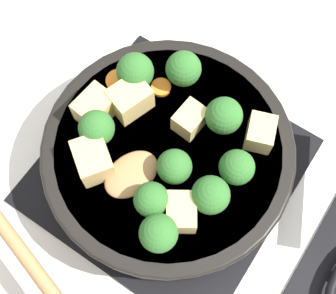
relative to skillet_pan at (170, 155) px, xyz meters
The scene contains 21 objects.
ground_plane 0.06m from the skillet_pan, 65.65° to the right, with size 2.40×2.40×0.00m, color white.
front_burner_grate 0.05m from the skillet_pan, 65.65° to the right, with size 0.31×0.31×0.03m.
skillet_pan is the anchor object (origin of this frame).
wooden_spoon 0.14m from the skillet_pan, 16.05° to the right, with size 0.21×0.22×0.02m.
tofu_cube_center_large 0.06m from the skillet_pan, behind, with size 0.04×0.03×0.03m, color #DBB770.
tofu_cube_near_handle 0.10m from the skillet_pan, 41.60° to the right, with size 0.05×0.04×0.04m, color #DBB770.
tofu_cube_east_chunk 0.08m from the skillet_pan, 105.47° to the right, with size 0.05×0.04×0.04m, color #DBB770.
tofu_cube_west_chunk 0.09m from the skillet_pan, 42.28° to the left, with size 0.04×0.03×0.03m, color #DBB770.
tofu_cube_back_piece 0.11m from the skillet_pan, 82.13° to the right, with size 0.04×0.04×0.04m, color #DBB770.
tofu_cube_front_piece 0.11m from the skillet_pan, 130.26° to the left, with size 0.04×0.03×0.03m, color #DBB770.
broccoli_floret_near_spoon 0.11m from the skillet_pan, 156.63° to the right, with size 0.04×0.04×0.05m.
broccoli_floret_center_top 0.11m from the skillet_pan, 120.55° to the right, with size 0.05×0.05×0.05m.
broccoli_floret_east_rim 0.09m from the skillet_pan, 147.76° to the left, with size 0.04×0.04×0.05m.
broccoli_floret_west_rim 0.10m from the skillet_pan, 67.21° to the left, with size 0.04×0.04×0.05m.
broccoli_floret_north_edge 0.09m from the skillet_pan, 18.10° to the left, with size 0.04×0.04×0.05m.
broccoli_floret_south_cluster 0.10m from the skillet_pan, 64.80° to the right, with size 0.04×0.04×0.05m.
broccoli_floret_mid_floret 0.10m from the skillet_pan, 98.70° to the left, with size 0.04×0.04×0.05m.
broccoli_floret_small_inner 0.06m from the skillet_pan, 42.19° to the left, with size 0.04×0.04×0.05m.
broccoli_floret_tall_stem 0.12m from the skillet_pan, 27.45° to the left, with size 0.04×0.04×0.05m.
carrot_slice_orange_thin 0.08m from the skillet_pan, 138.51° to the right, with size 0.02×0.02×0.01m, color orange.
carrot_slice_near_center 0.11m from the skillet_pan, 110.46° to the right, with size 0.03×0.03×0.01m, color orange.
Camera 1 is at (0.17, 0.11, 0.60)m, focal length 50.00 mm.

